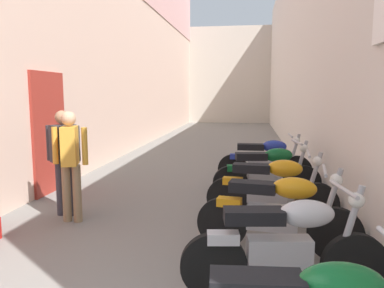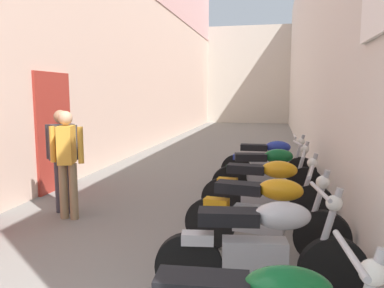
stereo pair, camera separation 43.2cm
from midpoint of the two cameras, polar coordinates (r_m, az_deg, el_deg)
name	(u,v)px [view 1 (the left image)]	position (r m, az deg, el deg)	size (l,w,h in m)	color
ground_plane	(204,161)	(10.18, 0.63, -2.55)	(38.43, 38.43, 0.00)	slate
building_left	(129,9)	(12.81, -10.54, 19.52)	(0.45, 22.43, 8.84)	beige
building_right	(299,44)	(12.08, 14.98, 14.44)	(0.45, 22.43, 6.56)	beige
building_far_end	(230,76)	(24.20, 5.31, 10.26)	(7.89, 2.00, 5.79)	beige
motorcycle_second	(286,244)	(3.46, 10.52, -14.77)	(1.84, 0.58, 1.04)	black
motorcycle_third	(278,211)	(4.35, 10.09, -10.05)	(1.84, 0.58, 1.04)	black
motorcycle_fourth	(272,187)	(5.40, 9.78, -6.51)	(1.85, 0.58, 1.04)	black
motorcycle_fifth	(268,171)	(6.46, 9.57, -4.15)	(1.84, 0.58, 1.04)	black
motorcycle_sixth	(265,160)	(7.55, 9.42, -2.43)	(1.85, 0.58, 1.04)	black
pedestrian_mid_alley	(64,155)	(5.91, -20.89, -1.56)	(0.52, 0.39, 1.57)	#383842
pedestrian_further_down	(70,158)	(5.59, -20.11, -2.03)	(0.52, 0.38, 1.57)	#8C7251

